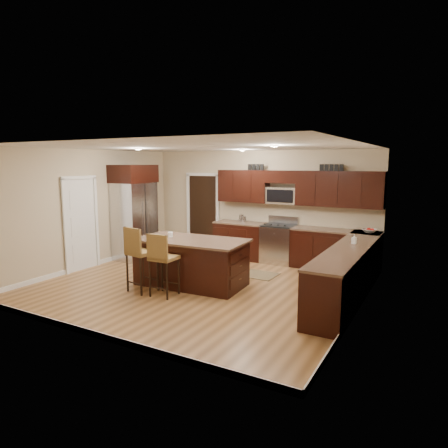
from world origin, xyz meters
The scene contains 22 objects.
floor centered at (0.00, 0.00, 0.00)m, with size 6.00×6.00×0.00m, color olive.
ceiling centered at (0.00, 0.00, 2.70)m, with size 6.00×6.00×0.00m, color silver.
wall_back centered at (0.00, 2.75, 1.35)m, with size 6.00×6.00×0.00m, color tan.
wall_left centered at (-3.00, 0.00, 1.35)m, with size 5.50×5.50×0.00m, color tan.
wall_right centered at (3.00, 0.00, 1.35)m, with size 5.50×5.50×0.00m, color tan.
base_cabinets centered at (1.90, 1.45, 0.46)m, with size 4.02×3.96×0.92m.
upper_cabinets centered at (1.04, 2.58, 1.84)m, with size 4.00×0.33×0.80m.
range centered at (0.68, 2.45, 0.47)m, with size 0.76×0.64×1.11m.
microwave centered at (0.68, 2.60, 1.62)m, with size 0.76×0.31×0.40m, color silver.
doorway centered at (-1.65, 2.73, 1.03)m, with size 0.85×0.03×2.06m, color black.
pantry_door centered at (-2.98, -0.30, 1.02)m, with size 0.03×0.80×2.04m, color white.
letter_decor centered at (0.90, 2.58, 2.29)m, with size 2.20×0.03×0.15m, color black, non-canonical shape.
island centered at (-0.18, -0.05, 0.43)m, with size 2.24×1.27×0.92m.
stool_left centered at (-0.78, -0.90, 0.77)m, with size 0.53×0.53×1.24m.
stool_mid centered at (-0.24, -0.90, 0.72)m, with size 0.45×0.45×1.16m.
refrigerator centered at (-2.62, 1.07, 1.20)m, with size 0.79×1.02×2.35m.
floor_mat centered at (0.60, 1.22, 0.01)m, with size 0.97×0.65×0.01m, color brown.
fruit_bowl centered at (2.75, 2.45, 0.96)m, with size 0.31×0.31×0.08m, color silver.
soap_bottle centered at (2.70, 1.06, 1.01)m, with size 0.08×0.08×0.17m, color #B2B2B2.
canister_tall centered at (-0.33, 2.45, 1.02)m, with size 0.12×0.12×0.19m, color silver.
canister_short centered at (-0.26, 2.45, 1.00)m, with size 0.11×0.11×0.15m, color silver.
island_jar centered at (-0.68, -0.05, 0.97)m, with size 0.10×0.10×0.10m, color white.
Camera 1 is at (4.12, -6.44, 2.41)m, focal length 32.00 mm.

